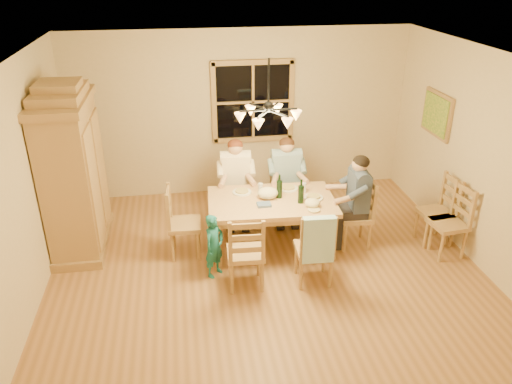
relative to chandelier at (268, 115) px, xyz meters
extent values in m
plane|color=#976537|center=(0.00, 0.00, -2.08)|extent=(5.50, 5.50, 0.00)
cube|color=white|center=(0.00, 0.00, 0.62)|extent=(5.50, 5.00, 0.02)
cube|color=beige|center=(0.00, 2.50, -0.73)|extent=(5.50, 0.02, 2.70)
cube|color=beige|center=(-2.75, 0.00, -0.73)|extent=(0.02, 5.00, 2.70)
cube|color=beige|center=(2.75, 0.00, -0.73)|extent=(0.02, 5.00, 2.70)
cube|color=black|center=(0.20, 2.48, -0.53)|extent=(1.20, 0.03, 1.20)
cube|color=#AA804B|center=(0.20, 2.46, -0.53)|extent=(1.30, 0.06, 1.30)
cube|color=olive|center=(2.72, 1.20, -0.48)|extent=(0.04, 0.78, 0.64)
cube|color=#1E6B2D|center=(2.69, 1.20, -0.48)|extent=(0.02, 0.68, 0.54)
cylinder|color=black|center=(0.00, 0.00, 0.36)|extent=(0.02, 0.02, 0.53)
sphere|color=black|center=(0.00, 0.00, 0.09)|extent=(0.12, 0.12, 0.12)
cylinder|color=black|center=(0.16, 0.00, 0.05)|extent=(0.34, 0.02, 0.02)
cone|color=#FFB259|center=(0.32, 0.00, -0.03)|extent=(0.13, 0.13, 0.12)
cylinder|color=black|center=(0.08, 0.14, 0.05)|extent=(0.19, 0.31, 0.02)
cone|color=#FFB259|center=(0.16, 0.28, -0.03)|extent=(0.13, 0.13, 0.12)
cylinder|color=black|center=(-0.08, 0.14, 0.05)|extent=(0.19, 0.31, 0.02)
cone|color=#FFB259|center=(-0.16, 0.28, -0.03)|extent=(0.13, 0.13, 0.12)
cylinder|color=black|center=(-0.16, 0.00, 0.05)|extent=(0.34, 0.02, 0.02)
cone|color=#FFB259|center=(-0.32, 0.00, -0.03)|extent=(0.13, 0.13, 0.12)
cylinder|color=black|center=(-0.08, -0.14, 0.05)|extent=(0.19, 0.31, 0.02)
cone|color=#FFB259|center=(-0.16, -0.28, -0.03)|extent=(0.13, 0.13, 0.12)
cylinder|color=black|center=(0.08, -0.14, 0.05)|extent=(0.19, 0.31, 0.02)
cone|color=#FFB259|center=(0.16, -0.28, -0.03)|extent=(0.13, 0.13, 0.12)
cube|color=olive|center=(-2.43, 1.02, -1.08)|extent=(0.60, 1.30, 2.00)
cube|color=olive|center=(-2.43, 1.02, -0.03)|extent=(0.66, 1.40, 0.10)
cube|color=olive|center=(-2.43, 1.02, 0.07)|extent=(0.58, 1.00, 0.12)
cube|color=olive|center=(-2.43, 1.02, 0.17)|extent=(0.52, 0.55, 0.10)
cube|color=#AA804B|center=(-2.12, 0.69, -1.08)|extent=(0.03, 0.55, 1.60)
cube|color=#AA804B|center=(-2.12, 1.35, -1.08)|extent=(0.03, 0.55, 1.60)
cube|color=olive|center=(-2.43, 1.02, -2.02)|extent=(0.66, 1.40, 0.12)
cube|color=#B07C4E|center=(0.15, 0.49, -1.35)|extent=(1.72, 1.11, 0.06)
cube|color=#AA804B|center=(0.15, 0.49, -1.43)|extent=(1.57, 0.95, 0.10)
cylinder|color=#AA804B|center=(-0.61, 0.12, -1.73)|extent=(0.09, 0.09, 0.70)
cylinder|color=#AA804B|center=(0.86, 0.04, -1.73)|extent=(0.09, 0.09, 0.70)
cylinder|color=#AA804B|center=(-0.57, 0.94, -1.73)|extent=(0.09, 0.09, 0.70)
cylinder|color=#AA804B|center=(0.90, 0.86, -1.73)|extent=(0.09, 0.09, 0.70)
cube|color=#AA804B|center=(-0.23, 1.30, -1.63)|extent=(0.46, 0.44, 0.06)
cube|color=#AA804B|center=(-0.23, 1.30, -1.36)|extent=(0.38, 0.07, 0.54)
cube|color=#AA804B|center=(0.51, 1.26, -1.63)|extent=(0.46, 0.44, 0.06)
cube|color=#AA804B|center=(0.51, 1.26, -1.36)|extent=(0.38, 0.07, 0.54)
cube|color=#AA804B|center=(-0.31, -0.28, -1.63)|extent=(0.46, 0.44, 0.06)
cube|color=#AA804B|center=(-0.31, -0.28, -1.36)|extent=(0.38, 0.07, 0.54)
cube|color=#AA804B|center=(0.52, -0.32, -1.63)|extent=(0.46, 0.44, 0.06)
cube|color=#AA804B|center=(0.52, -0.32, -1.36)|extent=(0.38, 0.07, 0.54)
cube|color=#AA804B|center=(-1.01, 0.55, -1.63)|extent=(0.44, 0.46, 0.06)
cube|color=#AA804B|center=(-1.01, 0.55, -1.36)|extent=(0.07, 0.38, 0.54)
cube|color=#AA804B|center=(1.31, 0.43, -1.63)|extent=(0.44, 0.46, 0.06)
cube|color=#AA804B|center=(1.31, 0.43, -1.36)|extent=(0.07, 0.38, 0.54)
cube|color=beige|center=(-0.23, 1.30, -1.24)|extent=(0.41, 0.24, 0.52)
cube|color=#262328|center=(-0.23, 1.30, -1.55)|extent=(0.40, 0.44, 0.14)
sphere|color=tan|center=(-0.23, 1.30, -0.86)|extent=(0.21, 0.21, 0.21)
ellipsoid|color=#592614|center=(-0.23, 1.30, -0.83)|extent=(0.22, 0.22, 0.17)
cube|color=#2C5B7B|center=(0.51, 1.26, -1.24)|extent=(0.41, 0.24, 0.52)
cube|color=#262328|center=(0.51, 1.26, -1.55)|extent=(0.40, 0.44, 0.14)
sphere|color=tan|center=(0.51, 1.26, -0.86)|extent=(0.21, 0.21, 0.21)
ellipsoid|color=#381E11|center=(0.51, 1.26, -0.83)|extent=(0.22, 0.22, 0.17)
cube|color=#3A445C|center=(1.31, 0.43, -1.24)|extent=(0.24, 0.41, 0.52)
cube|color=#262328|center=(1.31, 0.43, -1.55)|extent=(0.44, 0.40, 0.14)
sphere|color=tan|center=(1.31, 0.43, -0.86)|extent=(0.21, 0.21, 0.21)
ellipsoid|color=black|center=(1.31, 0.43, -0.83)|extent=(0.22, 0.22, 0.17)
cube|color=#A6D1E1|center=(0.51, -0.51, -1.38)|extent=(0.38, 0.12, 0.58)
cylinder|color=black|center=(0.26, 0.54, -1.15)|extent=(0.08, 0.08, 0.33)
cylinder|color=black|center=(0.51, 0.34, -1.15)|extent=(0.08, 0.08, 0.33)
cylinder|color=white|center=(-0.21, 0.76, -1.31)|extent=(0.26, 0.26, 0.02)
cylinder|color=white|center=(0.44, 0.78, -1.31)|extent=(0.26, 0.26, 0.02)
cylinder|color=white|center=(0.71, 0.44, -1.31)|extent=(0.26, 0.26, 0.02)
cylinder|color=silver|center=(0.04, 0.72, -1.25)|extent=(0.06, 0.06, 0.14)
cylinder|color=silver|center=(0.62, 0.64, -1.25)|extent=(0.06, 0.06, 0.14)
ellipsoid|color=beige|center=(0.62, 0.20, -1.26)|extent=(0.20, 0.20, 0.11)
cube|color=#4A5F88|center=(0.02, 0.33, -1.30)|extent=(0.19, 0.15, 0.03)
ellipsoid|color=beige|center=(0.10, 0.54, -1.24)|extent=(0.28, 0.22, 0.15)
imported|color=#1A7078|center=(-0.67, 0.00, -1.65)|extent=(0.36, 0.36, 0.85)
cube|color=#AA804B|center=(2.45, 0.01, -1.63)|extent=(0.47, 0.48, 0.06)
cube|color=#AA804B|center=(2.45, 0.01, -1.36)|extent=(0.09, 0.38, 0.54)
cube|color=#AA804B|center=(2.45, 0.32, -1.63)|extent=(0.47, 0.49, 0.06)
cube|color=#AA804B|center=(2.45, 0.32, -1.36)|extent=(0.09, 0.38, 0.54)
camera|label=1|loc=(-0.98, -5.33, 1.62)|focal=35.00mm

